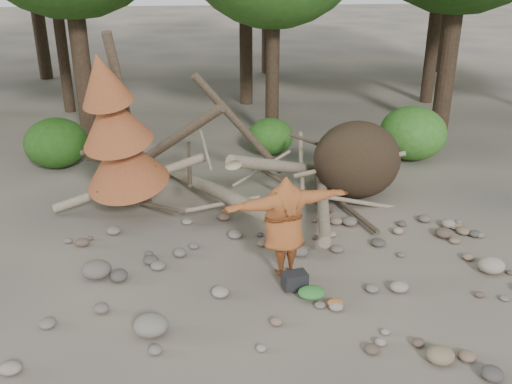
{
  "coord_description": "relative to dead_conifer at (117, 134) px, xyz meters",
  "views": [
    {
      "loc": [
        -1.08,
        -8.93,
        5.85
      ],
      "look_at": [
        -0.19,
        1.5,
        1.4
      ],
      "focal_mm": 40.0,
      "sensor_mm": 36.0,
      "label": 1
    }
  ],
  "objects": [
    {
      "name": "dead_conifer",
      "position": [
        0.0,
        0.0,
        0.0
      ],
      "size": [
        2.06,
        2.16,
        4.35
      ],
      "color": "#4C3F30",
      "rests_on": "ground"
    },
    {
      "name": "boulder_front_right",
      "position": [
        5.46,
        -5.52,
        -1.98
      ],
      "size": [
        0.43,
        0.39,
        0.26
      ],
      "primitive_type": "ellipsoid",
      "color": "#7D684E",
      "rests_on": "ground"
    },
    {
      "name": "ground",
      "position": [
        3.12,
        -3.37,
        -2.11
      ],
      "size": [
        120.0,
        120.0,
        0.0
      ],
      "primitive_type": "plane",
      "color": "#514C44",
      "rests_on": "ground"
    },
    {
      "name": "cloth_green",
      "position": [
        3.78,
        -3.65,
        -2.02
      ],
      "size": [
        0.5,
        0.41,
        0.19
      ],
      "primitive_type": "ellipsoid",
      "color": "#2D6F2C",
      "rests_on": "ground"
    },
    {
      "name": "boulder_front_left",
      "position": [
        0.97,
        -4.43,
        -1.94
      ],
      "size": [
        0.58,
        0.52,
        0.35
      ],
      "primitive_type": "ellipsoid",
      "color": "slate",
      "rests_on": "ground"
    },
    {
      "name": "cloth_orange",
      "position": [
        4.16,
        -3.95,
        -2.06
      ],
      "size": [
        0.28,
        0.23,
        0.1
      ],
      "primitive_type": "ellipsoid",
      "color": "#BB5A20",
      "rests_on": "ground"
    },
    {
      "name": "deadfall_pile",
      "position": [
        5.13,
        0.87,
        -1.16
      ],
      "size": [
        8.55,
        5.24,
        3.3
      ],
      "color": "#332619",
      "rests_on": "ground"
    },
    {
      "name": "boulder_mid_right",
      "position": [
        7.47,
        -3.02,
        -1.96
      ],
      "size": [
        0.52,
        0.46,
        0.31
      ],
      "primitive_type": "ellipsoid",
      "color": "gray",
      "rests_on": "ground"
    },
    {
      "name": "bush_right",
      "position": [
        8.12,
        3.63,
        -1.31
      ],
      "size": [
        2.0,
        2.0,
        1.6
      ],
      "primitive_type": "ellipsoid",
      "color": "#397925",
      "rests_on": "ground"
    },
    {
      "name": "bush_left",
      "position": [
        -2.38,
        3.83,
        -1.39
      ],
      "size": [
        1.8,
        1.8,
        1.44
      ],
      "primitive_type": "ellipsoid",
      "color": "#235015",
      "rests_on": "ground"
    },
    {
      "name": "frisbee_thrower",
      "position": [
        3.38,
        -2.82,
        -1.02
      ],
      "size": [
        2.57,
        1.28,
        2.38
      ],
      "color": "brown",
      "rests_on": "ground"
    },
    {
      "name": "boulder_mid_left",
      "position": [
        -0.23,
        -2.55,
        -1.94
      ],
      "size": [
        0.57,
        0.52,
        0.34
      ],
      "primitive_type": "ellipsoid",
      "color": "#5A544C",
      "rests_on": "ground"
    },
    {
      "name": "bush_mid",
      "position": [
        3.92,
        4.43,
        -1.55
      ],
      "size": [
        1.4,
        1.4,
        1.12
      ],
      "primitive_type": "ellipsoid",
      "color": "#2E661D",
      "rests_on": "ground"
    },
    {
      "name": "backpack",
      "position": [
        3.53,
        -3.31,
        -1.96
      ],
      "size": [
        0.51,
        0.4,
        0.3
      ],
      "primitive_type": "cube",
      "rotation": [
        0.0,
        0.0,
        0.24
      ],
      "color": "black",
      "rests_on": "ground"
    }
  ]
}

